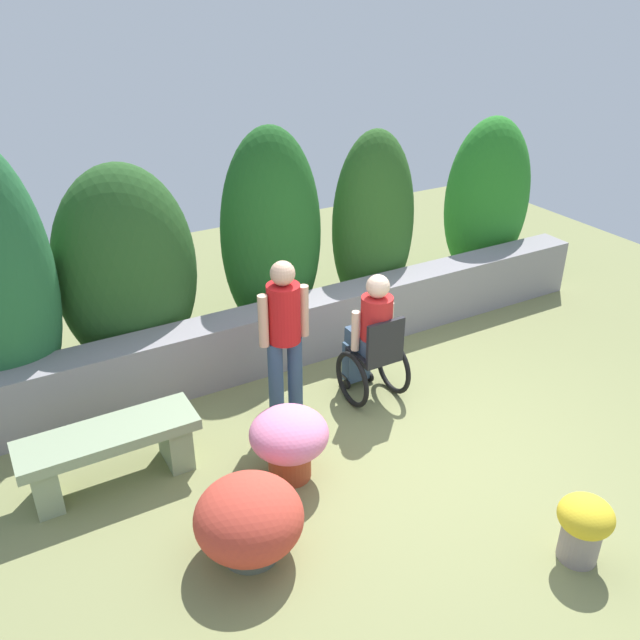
# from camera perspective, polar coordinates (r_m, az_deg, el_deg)

# --- Properties ---
(ground_plane) EXTENTS (12.20, 12.20, 0.00)m
(ground_plane) POSITION_cam_1_polar(r_m,az_deg,el_deg) (6.12, 6.87, -10.52)
(ground_plane) COLOR olive
(stone_retaining_wall) EXTENTS (7.46, 0.40, 0.67)m
(stone_retaining_wall) POSITION_cam_1_polar(r_m,az_deg,el_deg) (7.20, -1.32, -0.71)
(stone_retaining_wall) COLOR gray
(stone_retaining_wall) RESTS_ON ground
(hedge_backdrop) EXTENTS (7.18, 1.17, 2.69)m
(hedge_backdrop) POSITION_cam_1_polar(r_m,az_deg,el_deg) (7.25, -5.40, 6.60)
(hedge_backdrop) COLOR #266535
(hedge_backdrop) RESTS_ON ground
(stone_bench) EXTENTS (1.43, 0.46, 0.51)m
(stone_bench) POSITION_cam_1_polar(r_m,az_deg,el_deg) (5.76, -17.49, -10.42)
(stone_bench) COLOR gray
(stone_bench) RESTS_ON ground
(person_in_wheelchair) EXTENTS (0.53, 0.66, 1.33)m
(person_in_wheelchair) POSITION_cam_1_polar(r_m,az_deg,el_deg) (6.40, 4.48, -1.79)
(person_in_wheelchair) COLOR black
(person_in_wheelchair) RESTS_ON ground
(person_standing_companion) EXTENTS (0.49, 0.30, 1.58)m
(person_standing_companion) POSITION_cam_1_polar(r_m,az_deg,el_deg) (5.97, -3.07, -0.94)
(person_standing_companion) COLOR #324969
(person_standing_companion) RESTS_ON ground
(flower_pot_purple_near) EXTENTS (0.65, 0.65, 0.63)m
(flower_pot_purple_near) POSITION_cam_1_polar(r_m,az_deg,el_deg) (5.54, -2.65, -10.12)
(flower_pot_purple_near) COLOR #A03F24
(flower_pot_purple_near) RESTS_ON ground
(flower_pot_terracotta_by_wall) EXTENTS (0.79, 0.79, 0.62)m
(flower_pot_terracotta_by_wall) POSITION_cam_1_polar(r_m,az_deg,el_deg) (4.97, -6.08, -16.68)
(flower_pot_terracotta_by_wall) COLOR #555F55
(flower_pot_terracotta_by_wall) RESTS_ON ground
(flower_pot_red_accent) EXTENTS (0.39, 0.39, 0.53)m
(flower_pot_red_accent) POSITION_cam_1_polar(r_m,az_deg,el_deg) (5.25, 21.61, -15.95)
(flower_pot_red_accent) COLOR gray
(flower_pot_red_accent) RESTS_ON ground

